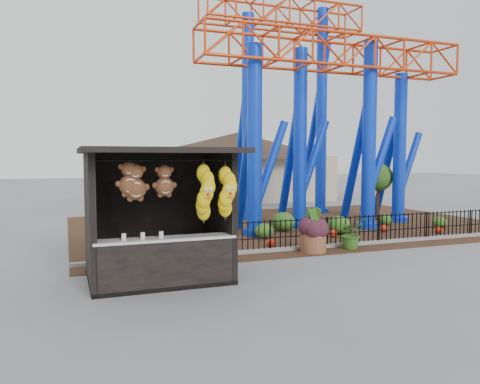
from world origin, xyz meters
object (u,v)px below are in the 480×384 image
object	(u,v)px
prize_booth	(160,216)
terracotta_planter	(313,242)
potted_plant	(351,233)
roller_coaster	(312,76)

from	to	relation	value
prize_booth	terracotta_planter	bearing A→B (deg)	17.78
prize_booth	terracotta_planter	world-z (taller)	prize_booth
potted_plant	roller_coaster	bearing A→B (deg)	58.45
prize_booth	roller_coaster	size ratio (longest dim) A/B	0.32
terracotta_planter	potted_plant	bearing A→B (deg)	2.12
roller_coaster	terracotta_planter	bearing A→B (deg)	-118.48
prize_booth	roller_coaster	distance (m)	11.97
prize_booth	potted_plant	size ratio (longest dim) A/B	3.45
terracotta_planter	potted_plant	distance (m)	1.39
prize_booth	potted_plant	distance (m)	6.68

